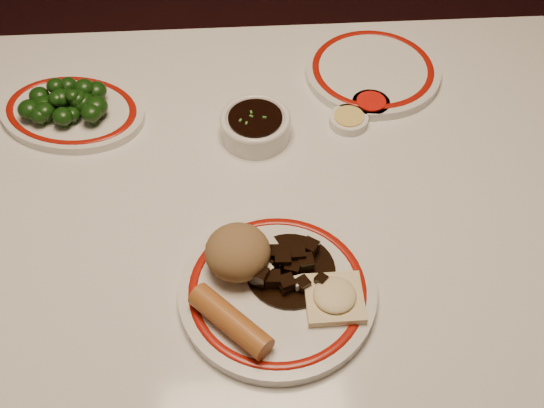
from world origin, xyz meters
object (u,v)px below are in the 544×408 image
at_px(stirfry_heap, 287,267).
at_px(broccoli_plate, 72,112).
at_px(spring_roll, 231,321).
at_px(main_plate, 277,291).
at_px(dining_table, 247,244).
at_px(rice_mound, 238,252).
at_px(soy_bowl, 255,127).
at_px(fried_wonton, 334,297).
at_px(broccoli_pile, 67,102).

xyz_separation_m(stirfry_heap, broccoli_plate, (-0.34, 0.35, -0.02)).
bearing_deg(spring_roll, stirfry_heap, 1.59).
bearing_deg(main_plate, stirfry_heap, 59.43).
height_order(dining_table, stirfry_heap, stirfry_heap).
relative_size(dining_table, main_plate, 4.27).
height_order(rice_mound, spring_roll, rice_mound).
bearing_deg(soy_bowl, spring_roll, -97.48).
bearing_deg(spring_roll, rice_mound, 38.26).
bearing_deg(fried_wonton, soy_bowl, 104.93).
bearing_deg(fried_wonton, broccoli_pile, 135.31).
bearing_deg(fried_wonton, dining_table, 121.78).
xyz_separation_m(rice_mound, spring_roll, (-0.01, -0.10, -0.02)).
bearing_deg(broccoli_plate, spring_roll, -59.02).
height_order(dining_table, fried_wonton, fried_wonton).
relative_size(spring_roll, soy_bowl, 1.09).
distance_m(dining_table, spring_roll, 0.25).
bearing_deg(stirfry_heap, spring_roll, -134.03).
distance_m(fried_wonton, broccoli_plate, 0.56).
xyz_separation_m(rice_mound, fried_wonton, (0.12, -0.06, -0.02)).
height_order(main_plate, broccoli_pile, broccoli_pile).
height_order(fried_wonton, soy_bowl, soy_bowl).
height_order(main_plate, soy_bowl, soy_bowl).
height_order(stirfry_heap, broccoli_plate, stirfry_heap).
bearing_deg(fried_wonton, stirfry_heap, 139.23).
relative_size(main_plate, soy_bowl, 2.50).
distance_m(stirfry_heap, broccoli_pile, 0.48).
bearing_deg(soy_bowl, fried_wonton, -75.07).
distance_m(dining_table, fried_wonton, 0.24).
height_order(broccoli_plate, broccoli_pile, broccoli_pile).
relative_size(stirfry_heap, broccoli_plate, 0.42).
bearing_deg(broccoli_pile, rice_mound, -50.32).
relative_size(dining_table, spring_roll, 9.83).
height_order(spring_roll, stirfry_heap, spring_roll).
bearing_deg(stirfry_heap, main_plate, -120.57).
xyz_separation_m(fried_wonton, stirfry_heap, (-0.06, 0.05, 0.00)).
xyz_separation_m(main_plate, rice_mound, (-0.05, 0.04, 0.04)).
relative_size(dining_table, broccoli_plate, 4.10).
bearing_deg(broccoli_pile, dining_table, -36.63).
relative_size(dining_table, soy_bowl, 10.68).
bearing_deg(main_plate, spring_roll, -138.74).
relative_size(fried_wonton, broccoli_plate, 0.26).
bearing_deg(spring_roll, soy_bowl, 38.14).
bearing_deg(rice_mound, dining_table, 83.79).
distance_m(broccoli_plate, broccoli_pile, 0.03).
bearing_deg(spring_roll, dining_table, 38.89).
bearing_deg(dining_table, spring_roll, -96.73).
bearing_deg(rice_mound, broccoli_plate, 128.92).
bearing_deg(dining_table, rice_mound, -96.21).
bearing_deg(dining_table, broccoli_plate, 142.25).
bearing_deg(fried_wonton, spring_roll, -167.22).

